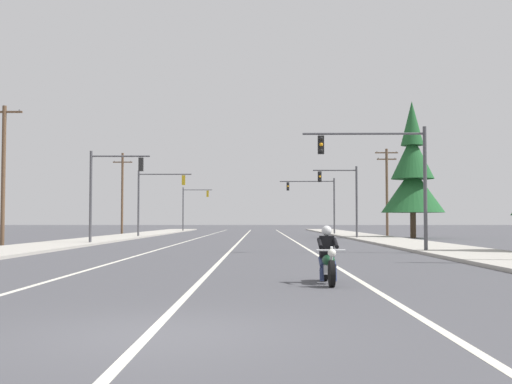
{
  "coord_description": "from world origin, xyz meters",
  "views": [
    {
      "loc": [
        1.45,
        -8.87,
        1.6
      ],
      "look_at": [
        1.26,
        19.77,
        2.88
      ],
      "focal_mm": 44.17,
      "sensor_mm": 36.0,
      "label": 1
    }
  ],
  "objects": [
    {
      "name": "lane_stripe_left",
      "position": [
        -4.08,
        45.0,
        0.0
      ],
      "size": [
        0.16,
        100.0,
        0.01
      ],
      "primitive_type": "cube",
      "color": "beige",
      "rests_on": "ground"
    },
    {
      "name": "utility_pole_left_far",
      "position": [
        -14.34,
        62.9,
        5.03
      ],
      "size": [
        2.25,
        0.26,
        9.3
      ],
      "color": "brown",
      "rests_on": "ground"
    },
    {
      "name": "ground_plane",
      "position": [
        0.0,
        0.0,
        0.0
      ],
      "size": [
        400.0,
        400.0,
        0.0
      ],
      "primitive_type": "plane",
      "color": "#47474C"
    },
    {
      "name": "traffic_signal_far_left",
      "position": [
        -8.21,
        79.18,
        4.05
      ],
      "size": [
        4.14,
        0.37,
        6.2
      ],
      "color": "#47474C",
      "rests_on": "ground"
    },
    {
      "name": "traffic_signal_far_right",
      "position": [
        7.78,
        59.89,
        4.17
      ],
      "size": [
        6.04,
        0.39,
        6.2
      ],
      "color": "#47474C",
      "rests_on": "ground"
    },
    {
      "name": "sidewalk_kerb_right",
      "position": [
        11.21,
        40.0,
        0.07
      ],
      "size": [
        4.4,
        110.0,
        0.14
      ],
      "primitive_type": "cube",
      "color": "#ADA89E",
      "rests_on": "ground"
    },
    {
      "name": "traffic_signal_near_left",
      "position": [
        -8.68,
        32.7,
        4.04
      ],
      "size": [
        3.99,
        0.37,
        6.2
      ],
      "color": "#47474C",
      "rests_on": "ground"
    },
    {
      "name": "traffic_signal_mid_right",
      "position": [
        8.63,
        44.69,
        4.03
      ],
      "size": [
        3.8,
        0.4,
        6.2
      ],
      "color": "#47474C",
      "rests_on": "ground"
    },
    {
      "name": "utility_pole_right_far",
      "position": [
        14.13,
        53.96,
        4.74
      ],
      "size": [
        2.29,
        0.26,
        8.75
      ],
      "color": "brown",
      "rests_on": "ground"
    },
    {
      "name": "traffic_signal_mid_left",
      "position": [
        -8.38,
        49.16,
        4.1
      ],
      "size": [
        4.98,
        0.37,
        6.2
      ],
      "color": "#47474C",
      "rests_on": "ground"
    },
    {
      "name": "lane_stripe_right",
      "position": [
        4.07,
        45.0,
        0.0
      ],
      "size": [
        0.16,
        100.0,
        0.01
      ],
      "primitive_type": "cube",
      "color": "beige",
      "rests_on": "ground"
    },
    {
      "name": "traffic_signal_near_right",
      "position": [
        7.75,
        21.91,
        4.17
      ],
      "size": [
        6.08,
        0.37,
        6.2
      ],
      "color": "#47474C",
      "rests_on": "ground"
    },
    {
      "name": "utility_pole_left_near",
      "position": [
        -14.93,
        31.01,
        4.68
      ],
      "size": [
        2.28,
        0.26,
        8.93
      ],
      "color": "brown",
      "rests_on": "ground"
    },
    {
      "name": "motorcycle_with_rider",
      "position": [
        3.15,
        7.04,
        0.59
      ],
      "size": [
        0.7,
        2.19,
        1.46
      ],
      "color": "black",
      "rests_on": "ground"
    },
    {
      "name": "conifer_tree_right_verge_far",
      "position": [
        15.04,
        47.12,
        5.62
      ],
      "size": [
        5.58,
        5.58,
        12.27
      ],
      "color": "#4C3828",
      "rests_on": "ground"
    },
    {
      "name": "lane_stripe_center",
      "position": [
        -0.11,
        45.0,
        0.0
      ],
      "size": [
        0.16,
        100.0,
        0.01
      ],
      "primitive_type": "cube",
      "color": "beige",
      "rests_on": "ground"
    },
    {
      "name": "sidewalk_kerb_left",
      "position": [
        -11.21,
        40.0,
        0.07
      ],
      "size": [
        4.4,
        110.0,
        0.14
      ],
      "primitive_type": "cube",
      "color": "#ADA89E",
      "rests_on": "ground"
    }
  ]
}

